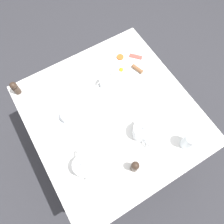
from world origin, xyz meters
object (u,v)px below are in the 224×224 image
object	(u,v)px
salt_grinder	(15,88)
napkin_folded	(175,106)
teapot_near	(83,166)
knife_by_plate	(84,69)
teapot_far	(142,131)
creamer_jug	(104,82)
breakfast_plate	(129,64)
pepper_grinder	(135,166)
teacup_with_saucer_left	(68,117)
water_glass_tall	(189,141)
fork_by_plate	(55,82)

from	to	relation	value
salt_grinder	napkin_folded	world-z (taller)	salt_grinder
teapot_near	knife_by_plate	bearing A→B (deg)	159.58
teapot_near	salt_grinder	world-z (taller)	teapot_near
teapot_far	creamer_jug	distance (m)	0.43
breakfast_plate	knife_by_plate	xyz separation A→B (m)	(0.29, -0.14, -0.01)
teapot_far	pepper_grinder	world-z (taller)	teapot_far
teacup_with_saucer_left	teapot_far	bearing A→B (deg)	136.29
teapot_near	pepper_grinder	world-z (taller)	teapot_near
water_glass_tall	knife_by_plate	world-z (taller)	water_glass_tall
creamer_jug	salt_grinder	bearing A→B (deg)	-25.42
breakfast_plate	napkin_folded	world-z (taller)	breakfast_plate
water_glass_tall	salt_grinder	world-z (taller)	water_glass_tall
napkin_folded	fork_by_plate	bearing A→B (deg)	-44.01
teapot_near	knife_by_plate	distance (m)	0.69
pepper_grinder	teapot_near	bearing A→B (deg)	-31.62
salt_grinder	napkin_folded	size ratio (longest dim) A/B	0.76
water_glass_tall	napkin_folded	xyz separation A→B (m)	(-0.10, -0.23, -0.06)
napkin_folded	knife_by_plate	bearing A→B (deg)	-56.86
teapot_near	creamer_jug	bearing A→B (deg)	145.52
pepper_grinder	fork_by_plate	world-z (taller)	pepper_grinder
teapot_near	water_glass_tall	xyz separation A→B (m)	(-0.59, 0.19, 0.01)
salt_grinder	knife_by_plate	distance (m)	0.47
pepper_grinder	salt_grinder	xyz separation A→B (m)	(0.39, -0.82, 0.00)
breakfast_plate	salt_grinder	world-z (taller)	salt_grinder
teacup_with_saucer_left	water_glass_tall	bearing A→B (deg)	135.85
fork_by_plate	teapot_near	bearing A→B (deg)	80.84
teacup_with_saucer_left	teapot_near	bearing A→B (deg)	78.99
teacup_with_saucer_left	pepper_grinder	xyz separation A→B (m)	(-0.18, 0.47, 0.03)
teapot_near	knife_by_plate	world-z (taller)	teapot_near
napkin_folded	pepper_grinder	bearing A→B (deg)	23.36
creamer_jug	teapot_near	bearing A→B (deg)	48.31
teapot_near	creamer_jug	xyz separation A→B (m)	(-0.38, -0.42, -0.02)
teacup_with_saucer_left	creamer_jug	world-z (taller)	creamer_jug
breakfast_plate	teacup_with_saucer_left	distance (m)	0.57
napkin_folded	fork_by_plate	world-z (taller)	napkin_folded
water_glass_tall	napkin_folded	distance (m)	0.26
teacup_with_saucer_left	breakfast_plate	bearing A→B (deg)	-164.56
teapot_far	teacup_with_saucer_left	world-z (taller)	teapot_far
teacup_with_saucer_left	knife_by_plate	distance (m)	0.39
breakfast_plate	creamer_jug	world-z (taller)	creamer_jug
napkin_folded	knife_by_plate	world-z (taller)	napkin_folded
teapot_near	salt_grinder	bearing A→B (deg)	-160.66
pepper_grinder	knife_by_plate	size ratio (longest dim) A/B	0.65
breakfast_plate	teapot_far	world-z (taller)	teapot_far
teapot_near	teacup_with_saucer_left	bearing A→B (deg)	176.20
teapot_far	fork_by_plate	distance (m)	0.69
knife_by_plate	breakfast_plate	bearing A→B (deg)	154.69
teapot_far	salt_grinder	bearing A→B (deg)	47.79
teacup_with_saucer_left	creamer_jug	size ratio (longest dim) A/B	1.73
teacup_with_saucer_left	fork_by_plate	xyz separation A→B (m)	(-0.04, -0.29, -0.03)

